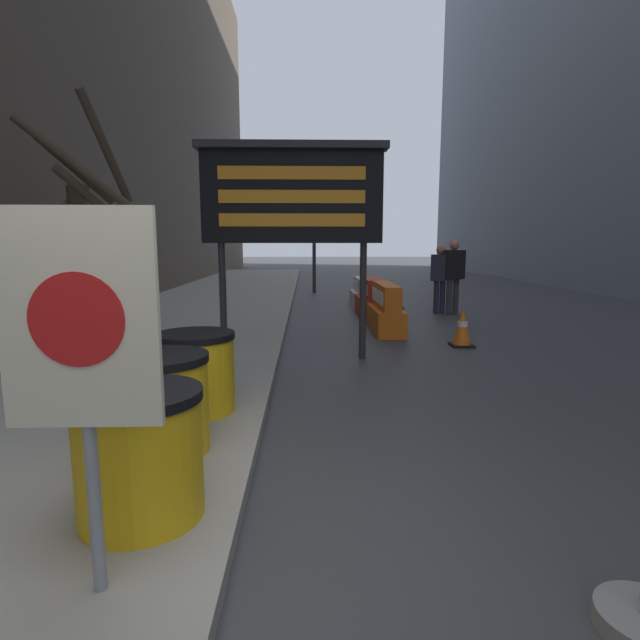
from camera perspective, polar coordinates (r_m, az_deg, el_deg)
ground_plane at (r=2.97m, az=-10.22°, el=-26.54°), size 120.00×120.00×0.00m
bare_tree at (r=9.57m, az=-25.50°, el=9.43°), size 1.73×1.83×4.00m
barrel_drum_foreground at (r=3.17m, az=-19.91°, el=-14.17°), size 0.74×0.74×0.76m
barrel_drum_middle at (r=4.04m, az=-17.73°, el=-9.03°), size 0.74×0.74×0.76m
barrel_drum_back at (r=4.89m, az=-13.97°, el=-5.78°), size 0.74×0.74×0.76m
warning_sign at (r=2.36m, az=-25.67°, el=-2.16°), size 0.67×0.08×1.74m
message_board at (r=7.30m, az=-3.19°, el=13.92°), size 2.68×0.36×3.10m
jersey_barrier_orange_far at (r=9.74m, az=7.52°, el=1.06°), size 0.52×1.70×0.93m
jersey_barrier_red_striped at (r=11.73m, az=5.97°, el=2.33°), size 0.64×1.75×0.90m
jersey_barrier_white at (r=13.75m, az=4.87°, el=3.04°), size 0.57×1.61×0.77m
traffic_cone_near at (r=16.88m, az=6.74°, el=3.98°), size 0.36×0.36×0.64m
traffic_cone_mid at (r=13.29m, az=8.69°, el=2.71°), size 0.37×0.37×0.67m
traffic_cone_far at (r=8.62m, az=15.97°, el=-0.83°), size 0.37×0.37×0.65m
traffic_light_near_curb at (r=17.29m, az=-0.68°, el=11.92°), size 0.28×0.44×3.64m
pedestrian_worker at (r=12.44m, az=13.57°, el=5.18°), size 0.47×0.32×1.66m
pedestrian_passerby at (r=12.38m, az=15.01°, el=5.45°), size 0.53×0.52×1.78m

